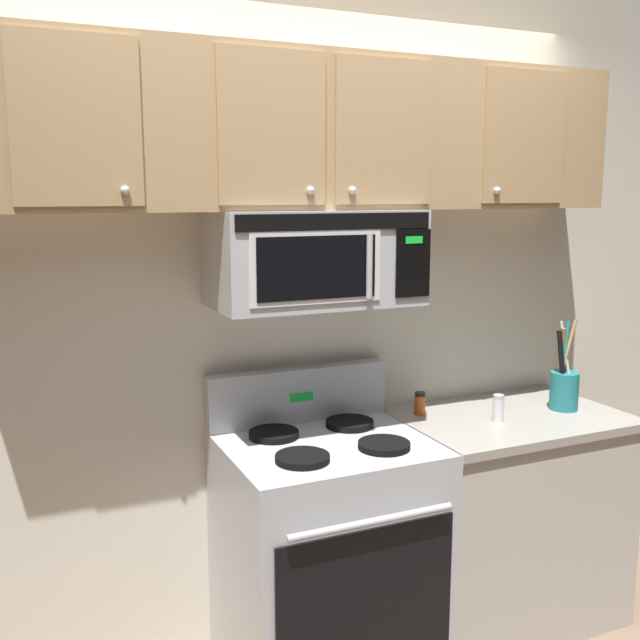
% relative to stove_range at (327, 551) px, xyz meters
% --- Properties ---
extents(back_wall, '(5.20, 0.10, 2.70)m').
position_rel_stove_range_xyz_m(back_wall, '(0.00, 0.37, 0.88)').
color(back_wall, silver).
rests_on(back_wall, ground_plane).
extents(stove_range, '(0.76, 0.69, 1.12)m').
position_rel_stove_range_xyz_m(stove_range, '(0.00, 0.00, 0.00)').
color(stove_range, '#B7BABF').
rests_on(stove_range, ground_plane).
extents(over_range_microwave, '(0.76, 0.43, 0.35)m').
position_rel_stove_range_xyz_m(over_range_microwave, '(-0.00, 0.12, 1.11)').
color(over_range_microwave, '#B7BABF').
extents(upper_cabinets, '(2.50, 0.36, 0.55)m').
position_rel_stove_range_xyz_m(upper_cabinets, '(-0.00, 0.15, 1.56)').
color(upper_cabinets, tan).
extents(counter_segment, '(0.93, 0.65, 0.90)m').
position_rel_stove_range_xyz_m(counter_segment, '(0.84, 0.01, -0.02)').
color(counter_segment, '#BCB7AD').
rests_on(counter_segment, ground_plane).
extents(utensil_crock_teal, '(0.12, 0.12, 0.39)m').
position_rel_stove_range_xyz_m(utensil_crock_teal, '(1.09, -0.03, 0.54)').
color(utensil_crock_teal, teal).
rests_on(utensil_crock_teal, counter_segment).
extents(salt_shaker, '(0.05, 0.05, 0.11)m').
position_rel_stove_range_xyz_m(salt_shaker, '(0.73, -0.05, 0.49)').
color(salt_shaker, white).
rests_on(salt_shaker, counter_segment).
extents(spice_jar, '(0.05, 0.05, 0.10)m').
position_rel_stove_range_xyz_m(spice_jar, '(0.50, 0.16, 0.48)').
color(spice_jar, '#C64C19').
rests_on(spice_jar, counter_segment).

